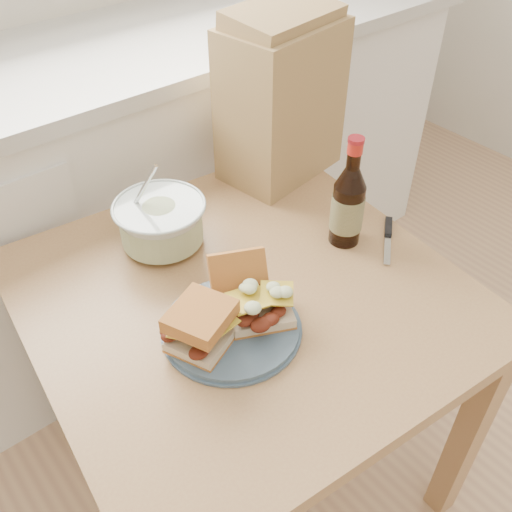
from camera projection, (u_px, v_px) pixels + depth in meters
cabinet_run at (114, 196)px, 1.82m from camera, size 2.50×0.64×0.94m
dining_table at (245, 324)px, 1.24m from camera, size 0.92×0.92×0.70m
plate at (232, 327)px, 1.08m from camera, size 0.26×0.26×0.02m
sandwich_left at (201, 326)px, 1.02m from camera, size 0.14×0.14×0.08m
sandwich_right at (252, 295)px, 1.09m from camera, size 0.15×0.20×0.10m
coleslaw_bowl at (161, 224)px, 1.25m from camera, size 0.20×0.20×0.20m
beer_bottle at (348, 204)px, 1.23m from camera, size 0.07×0.07×0.26m
knife at (388, 232)px, 1.30m from camera, size 0.14×0.12×0.01m
paper_bag at (281, 102)px, 1.40m from camera, size 0.32×0.23×0.38m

